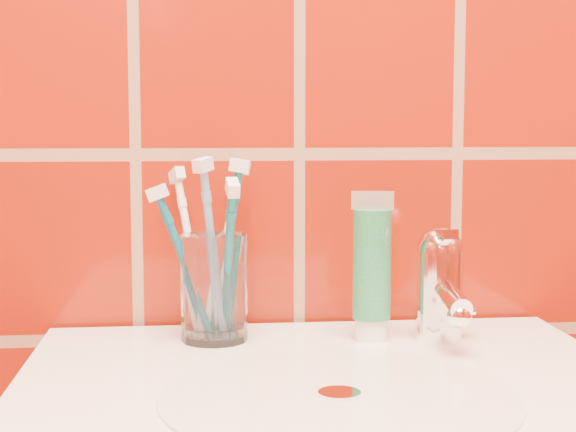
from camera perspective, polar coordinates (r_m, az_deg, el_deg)
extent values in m
cylinder|color=silver|center=(0.75, 3.34, -11.56)|extent=(0.30, 0.30, 0.00)
cylinder|color=white|center=(0.74, 3.34, -11.41)|extent=(0.04, 0.04, 0.00)
cylinder|color=white|center=(0.92, -4.80, -4.63)|extent=(0.09, 0.09, 0.11)
cylinder|color=white|center=(0.94, 5.40, -7.29)|extent=(0.03, 0.03, 0.02)
cylinder|color=#196C3C|center=(0.92, 5.45, -3.12)|extent=(0.04, 0.04, 0.11)
cube|color=beige|center=(0.92, 5.49, 1.01)|extent=(0.04, 0.01, 0.02)
cylinder|color=white|center=(0.94, 9.74, -5.08)|extent=(0.05, 0.05, 0.09)
sphere|color=white|center=(0.93, 9.79, -2.21)|extent=(0.05, 0.05, 0.05)
cylinder|color=white|center=(0.90, 10.40, -5.08)|extent=(0.02, 0.09, 0.03)
cube|color=white|center=(0.92, 10.01, -1.20)|extent=(0.02, 0.06, 0.01)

